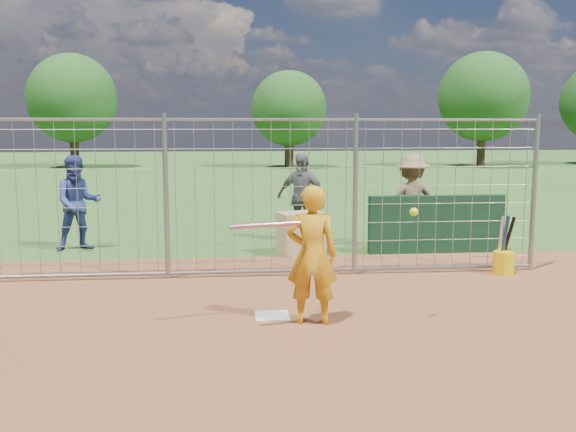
{
  "coord_description": "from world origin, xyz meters",
  "views": [
    {
      "loc": [
        -0.56,
        -8.08,
        2.43
      ],
      "look_at": [
        0.3,
        0.8,
        1.15
      ],
      "focal_mm": 40.0,
      "sensor_mm": 36.0,
      "label": 1
    }
  ],
  "objects": [
    {
      "name": "infield_dirt",
      "position": [
        0.0,
        -3.0,
        0.01
      ],
      "size": [
        18.0,
        18.0,
        0.0
      ],
      "primitive_type": "plane",
      "color": "brown",
      "rests_on": "ground"
    },
    {
      "name": "ground",
      "position": [
        0.0,
        0.0,
        0.0
      ],
      "size": [
        100.0,
        100.0,
        0.0
      ],
      "primitive_type": "plane",
      "color": "#2D591E",
      "rests_on": "ground"
    },
    {
      "name": "bystander_b",
      "position": [
        0.99,
        5.08,
        0.92
      ],
      "size": [
        1.16,
        0.95,
        1.85
      ],
      "primitive_type": "imported",
      "rotation": [
        0.0,
        0.0,
        -0.54
      ],
      "color": "slate",
      "rests_on": "ground"
    },
    {
      "name": "tree_line",
      "position": [
        3.13,
        28.13,
        3.71
      ],
      "size": [
        44.66,
        6.72,
        6.48
      ],
      "color": "#3F2B19",
      "rests_on": "ground"
    },
    {
      "name": "bystander_c",
      "position": [
        3.05,
        4.09,
        0.93
      ],
      "size": [
        1.23,
        0.74,
        1.86
      ],
      "primitive_type": "imported",
      "rotation": [
        0.0,
        0.0,
        3.1
      ],
      "color": "olive",
      "rests_on": "ground"
    },
    {
      "name": "dugout_wall",
      "position": [
        3.4,
        3.6,
        0.55
      ],
      "size": [
        2.6,
        0.2,
        1.1
      ],
      "primitive_type": "cube",
      "color": "#11381E",
      "rests_on": "ground"
    },
    {
      "name": "home_plate",
      "position": [
        0.0,
        -0.2,
        0.01
      ],
      "size": [
        0.43,
        0.43,
        0.02
      ],
      "primitive_type": "cube",
      "color": "silver",
      "rests_on": "ground"
    },
    {
      "name": "equipment_in_play",
      "position": [
        0.32,
        -0.72,
        1.3
      ],
      "size": [
        2.26,
        0.28,
        0.2
      ],
      "color": "silver",
      "rests_on": "ground"
    },
    {
      "name": "bucket_with_bats",
      "position": [
        3.92,
        1.76,
        0.25
      ],
      "size": [
        0.34,
        0.38,
        0.97
      ],
      "color": "yellow",
      "rests_on": "ground"
    },
    {
      "name": "equipment_bin",
      "position": [
        0.82,
        3.68,
        0.4
      ],
      "size": [
        0.93,
        0.77,
        0.8
      ],
      "primitive_type": "cube",
      "rotation": [
        0.0,
        0.0,
        0.32
      ],
      "color": "tan",
      "rests_on": "ground"
    },
    {
      "name": "batter",
      "position": [
        0.46,
        -0.51,
        0.86
      ],
      "size": [
        0.68,
        0.49,
        1.71
      ],
      "primitive_type": "imported",
      "rotation": [
        0.0,
        0.0,
        3.0
      ],
      "color": "orange",
      "rests_on": "ground"
    },
    {
      "name": "bystander_a",
      "position": [
        -3.42,
        4.57,
        0.92
      ],
      "size": [
        1.07,
        0.94,
        1.84
      ],
      "primitive_type": "imported",
      "rotation": [
        0.0,
        0.0,
        0.32
      ],
      "color": "navy",
      "rests_on": "ground"
    },
    {
      "name": "backstop_fence",
      "position": [
        0.0,
        2.0,
        1.26
      ],
      "size": [
        9.08,
        0.08,
        2.6
      ],
      "color": "gray",
      "rests_on": "ground"
    }
  ]
}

